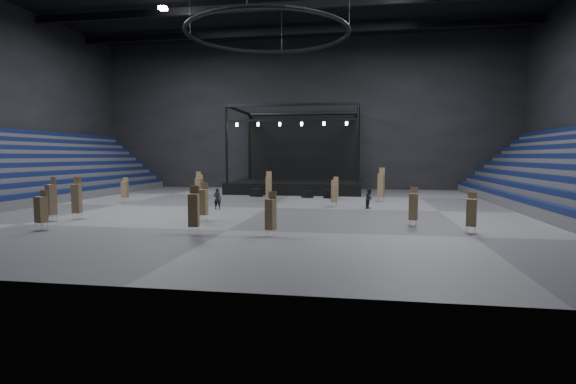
% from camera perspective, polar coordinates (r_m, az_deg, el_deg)
% --- Properties ---
extents(floor, '(50.00, 50.00, 0.00)m').
position_cam_1_polar(floor, '(34.28, -2.55, -2.03)').
color(floor, '#57575A').
rests_on(floor, ground).
extents(wall_back, '(50.00, 0.20, 18.00)m').
position_cam_1_polar(wall_back, '(55.00, 2.02, 9.86)').
color(wall_back, black).
rests_on(wall_back, ground).
extents(bleachers_left, '(7.20, 40.00, 6.40)m').
position_cam_1_polar(bleachers_left, '(44.89, -32.56, 1.04)').
color(bleachers_left, '#4A4A4C').
rests_on(bleachers_left, floor).
extents(stage, '(14.00, 10.00, 9.20)m').
position_cam_1_polar(stage, '(50.11, 1.29, 1.74)').
color(stage, black).
rests_on(stage, floor).
extents(truss_ring, '(12.30, 12.30, 5.15)m').
position_cam_1_polar(truss_ring, '(35.23, -2.64, 19.48)').
color(truss_ring, black).
rests_on(truss_ring, ceiling).
extents(flight_case_left, '(1.30, 0.94, 0.78)m').
position_cam_1_polar(flight_case_left, '(43.85, -4.08, -0.07)').
color(flight_case_left, black).
rests_on(flight_case_left, floor).
extents(flight_case_mid, '(1.15, 0.86, 0.69)m').
position_cam_1_polar(flight_case_mid, '(42.51, 2.47, -0.27)').
color(flight_case_mid, black).
rests_on(flight_case_mid, floor).
extents(flight_case_right, '(1.19, 0.63, 0.78)m').
position_cam_1_polar(flight_case_right, '(42.20, 5.35, -0.26)').
color(flight_case_right, black).
rests_on(flight_case_right, floor).
extents(chair_stack_0, '(0.47, 0.47, 2.31)m').
position_cam_1_polar(chair_stack_0, '(27.86, -10.67, -1.18)').
color(chair_stack_0, silver).
rests_on(chair_stack_0, floor).
extents(chair_stack_1, '(0.66, 0.66, 2.28)m').
position_cam_1_polar(chair_stack_1, '(41.43, -11.23, 0.73)').
color(chair_stack_1, silver).
rests_on(chair_stack_1, floor).
extents(chair_stack_2, '(0.53, 0.53, 2.11)m').
position_cam_1_polar(chair_stack_2, '(35.03, 5.89, -0.09)').
color(chair_stack_2, silver).
rests_on(chair_stack_2, floor).
extents(chair_stack_3, '(0.54, 0.54, 2.22)m').
position_cam_1_polar(chair_stack_3, '(21.94, -2.20, -2.75)').
color(chair_stack_3, silver).
rests_on(chair_stack_3, floor).
extents(chair_stack_4, '(0.59, 0.59, 2.11)m').
position_cam_1_polar(chair_stack_4, '(24.62, 22.27, -2.35)').
color(chair_stack_4, silver).
rests_on(chair_stack_4, floor).
extents(chair_stack_5, '(0.54, 0.54, 2.21)m').
position_cam_1_polar(chair_stack_5, '(26.17, 15.63, -1.72)').
color(chair_stack_5, silver).
rests_on(chair_stack_5, floor).
extents(chair_stack_6, '(0.57, 0.57, 2.10)m').
position_cam_1_polar(chair_stack_6, '(40.29, 6.02, 0.53)').
color(chair_stack_6, silver).
rests_on(chair_stack_6, floor).
extents(chair_stack_7, '(0.55, 0.55, 2.64)m').
position_cam_1_polar(chair_stack_7, '(30.95, -25.25, -0.68)').
color(chair_stack_7, silver).
rests_on(chair_stack_7, floor).
extents(chair_stack_8, '(0.55, 0.55, 2.47)m').
position_cam_1_polar(chair_stack_8, '(23.05, -11.87, -2.17)').
color(chair_stack_8, silver).
rests_on(chair_stack_8, floor).
extents(chair_stack_9, '(0.58, 0.58, 2.49)m').
position_cam_1_polar(chair_stack_9, '(43.06, -11.30, 0.95)').
color(chair_stack_9, silver).
rests_on(chair_stack_9, floor).
extents(chair_stack_10, '(0.64, 0.64, 2.94)m').
position_cam_1_polar(chair_stack_10, '(39.64, 11.75, 0.94)').
color(chair_stack_10, silver).
rests_on(chair_stack_10, floor).
extents(chair_stack_11, '(0.53, 0.53, 2.63)m').
position_cam_1_polar(chair_stack_11, '(38.96, -2.46, 0.76)').
color(chair_stack_11, silver).
rests_on(chair_stack_11, floor).
extents(chair_stack_12, '(0.62, 0.62, 2.69)m').
position_cam_1_polar(chair_stack_12, '(30.63, -27.85, -0.78)').
color(chair_stack_12, silver).
rests_on(chair_stack_12, floor).
extents(chair_stack_13, '(0.58, 0.58, 2.12)m').
position_cam_1_polar(chair_stack_13, '(27.36, -28.86, -1.89)').
color(chair_stack_13, silver).
rests_on(chair_stack_13, floor).
extents(chair_stack_14, '(0.54, 0.54, 2.11)m').
position_cam_1_polar(chair_stack_14, '(40.83, -20.01, 0.36)').
color(chair_stack_14, silver).
rests_on(chair_stack_14, floor).
extents(man_center, '(0.60, 0.42, 1.58)m').
position_cam_1_polar(man_center, '(33.69, -8.96, -0.85)').
color(man_center, black).
rests_on(man_center, floor).
extents(crew_member, '(0.82, 0.91, 1.53)m').
position_cam_1_polar(crew_member, '(34.25, 10.31, -0.82)').
color(crew_member, black).
rests_on(crew_member, floor).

